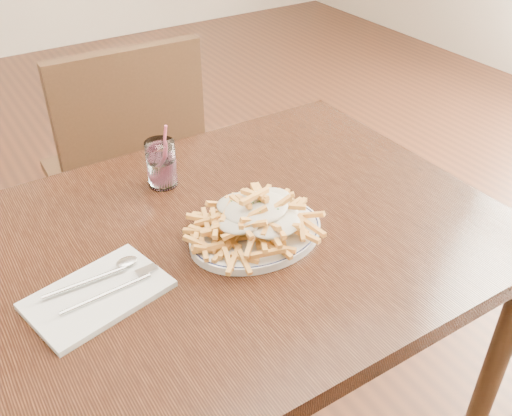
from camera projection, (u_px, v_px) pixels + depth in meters
table at (203, 273)px, 1.14m from camera, size 1.20×0.80×0.75m
chair_far at (128, 165)px, 1.78m from camera, size 0.44×0.44×0.93m
fries_plate at (256, 234)px, 1.10m from camera, size 0.32×0.29×0.02m
loaded_fries at (256, 214)px, 1.08m from camera, size 0.28×0.25×0.07m
napkin at (98, 295)px, 0.97m from camera, size 0.25×0.19×0.01m
cutlery at (95, 289)px, 0.97m from camera, size 0.21×0.08×0.01m
water_glass at (162, 166)px, 1.24m from camera, size 0.06×0.06×0.14m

